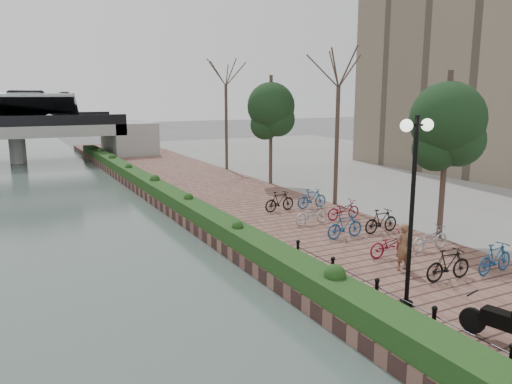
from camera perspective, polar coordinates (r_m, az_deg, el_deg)
promenade at (r=25.58m, az=-0.29°, el=-2.15°), size 8.00×75.00×0.50m
inland_pavement at (r=35.62m, az=23.36°, el=0.69°), size 24.00×75.00×0.50m
hedge at (r=26.48m, az=-9.33°, el=-0.63°), size 1.10×56.00×0.60m
chain_fence at (r=12.12m, az=23.18°, el=-15.48°), size 0.10×14.10×0.70m
lamppost at (r=13.43m, az=17.63°, el=2.23°), size 1.02×0.32×5.08m
motorcycle at (r=12.96m, az=26.32°, el=-13.16°), size 0.91×1.74×1.04m
pedestrian at (r=16.81m, az=16.38°, el=-6.05°), size 0.58×0.40×1.54m
bicycle_parking at (r=19.50m, az=14.92°, el=-4.54°), size 2.40×14.69×1.00m
street_trees at (r=23.25m, az=14.05°, el=4.79°), size 3.20×37.12×6.80m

